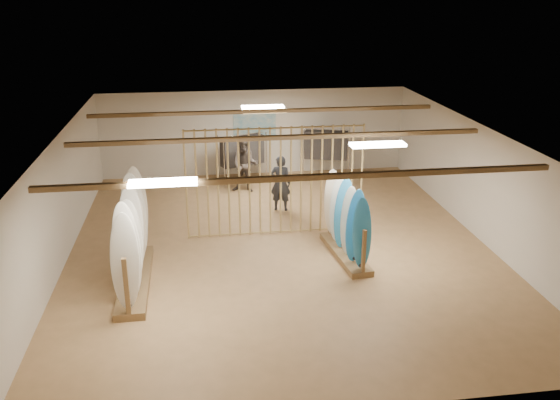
{
  "coord_description": "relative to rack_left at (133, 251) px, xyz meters",
  "views": [
    {
      "loc": [
        -1.84,
        -13.04,
        6.02
      ],
      "look_at": [
        0.0,
        0.0,
        1.2
      ],
      "focal_mm": 38.0,
      "sensor_mm": 36.0,
      "label": 1
    }
  ],
  "objects": [
    {
      "name": "rack_left",
      "position": [
        0.0,
        0.0,
        0.0
      ],
      "size": [
        0.63,
        3.12,
        2.18
      ],
      "rotation": [
        0.0,
        0.0,
        0.01
      ],
      "color": "brown",
      "rests_on": "floor"
    },
    {
      "name": "floor",
      "position": [
        3.32,
        1.46,
        -0.75
      ],
      "size": [
        12.0,
        12.0,
        0.0
      ],
      "primitive_type": "plane",
      "color": "tan",
      "rests_on": "ground"
    },
    {
      "name": "light_panels",
      "position": [
        3.32,
        1.46,
        1.99
      ],
      "size": [
        1.2,
        0.35,
        0.06
      ],
      "primitive_type": "cube",
      "color": "white",
      "rests_on": "ground"
    },
    {
      "name": "wall_back",
      "position": [
        3.32,
        7.46,
        0.65
      ],
      "size": [
        12.0,
        0.0,
        12.0
      ],
      "primitive_type": "plane",
      "rotation": [
        1.57,
        0.0,
        0.0
      ],
      "color": "beige",
      "rests_on": "ground"
    },
    {
      "name": "clothing_rack_b",
      "position": [
        5.61,
        6.86,
        0.3
      ],
      "size": [
        1.46,
        0.75,
        1.62
      ],
      "rotation": [
        0.0,
        0.0,
        -0.28
      ],
      "color": "silver",
      "rests_on": "floor"
    },
    {
      "name": "wall_front",
      "position": [
        3.32,
        -4.54,
        0.65
      ],
      "size": [
        12.0,
        0.0,
        12.0
      ],
      "primitive_type": "plane",
      "rotation": [
        -1.57,
        0.0,
        0.0
      ],
      "color": "beige",
      "rests_on": "ground"
    },
    {
      "name": "clothing_rack_a",
      "position": [
        2.83,
        6.54,
        0.3
      ],
      "size": [
        1.43,
        0.91,
        1.61
      ],
      "rotation": [
        0.0,
        0.0,
        0.41
      ],
      "color": "silver",
      "rests_on": "floor"
    },
    {
      "name": "ceiling",
      "position": [
        3.32,
        1.46,
        2.05
      ],
      "size": [
        12.0,
        12.0,
        0.0
      ],
      "primitive_type": "plane",
      "rotation": [
        3.14,
        0.0,
        0.0
      ],
      "color": "gray",
      "rests_on": "ground"
    },
    {
      "name": "wall_right",
      "position": [
        8.32,
        1.46,
        0.65
      ],
      "size": [
        0.0,
        12.0,
        12.0
      ],
      "primitive_type": "plane",
      "rotation": [
        1.57,
        0.0,
        -1.57
      ],
      "color": "beige",
      "rests_on": "ground"
    },
    {
      "name": "bamboo_partition",
      "position": [
        3.32,
        2.26,
        0.65
      ],
      "size": [
        4.45,
        0.05,
        2.78
      ],
      "color": "tan",
      "rests_on": "ground"
    },
    {
      "name": "shopper_a",
      "position": [
        3.68,
        3.91,
        0.15
      ],
      "size": [
        0.75,
        0.6,
        1.8
      ],
      "primitive_type": "imported",
      "rotation": [
        0.0,
        0.0,
        2.89
      ],
      "color": "#27292F",
      "rests_on": "floor"
    },
    {
      "name": "wall_left",
      "position": [
        -1.68,
        1.46,
        0.65
      ],
      "size": [
        0.0,
        12.0,
        12.0
      ],
      "primitive_type": "plane",
      "rotation": [
        1.57,
        0.0,
        1.57
      ],
      "color": "beige",
      "rests_on": "ground"
    },
    {
      "name": "shopper_b",
      "position": [
        2.83,
        5.63,
        0.21
      ],
      "size": [
        1.09,
        0.95,
        1.92
      ],
      "primitive_type": "imported",
      "rotation": [
        0.0,
        0.0,
        -0.28
      ],
      "color": "#39312C",
      "rests_on": "floor"
    },
    {
      "name": "rack_right",
      "position": [
        4.75,
        0.69,
        -0.11
      ],
      "size": [
        0.76,
        2.36,
        1.87
      ],
      "rotation": [
        0.0,
        0.0,
        0.11
      ],
      "color": "brown",
      "rests_on": "floor"
    },
    {
      "name": "poster",
      "position": [
        3.32,
        7.44,
        0.85
      ],
      "size": [
        1.4,
        0.03,
        0.9
      ],
      "primitive_type": "cube",
      "color": "teal",
      "rests_on": "ground"
    },
    {
      "name": "ceiling_slats",
      "position": [
        3.32,
        1.46,
        1.97
      ],
      "size": [
        9.5,
        6.12,
        0.1
      ],
      "primitive_type": "cube",
      "color": "brown",
      "rests_on": "ground"
    }
  ]
}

